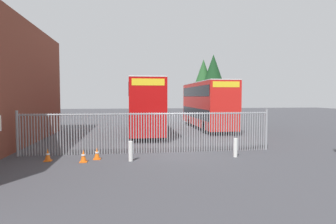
{
  "coord_description": "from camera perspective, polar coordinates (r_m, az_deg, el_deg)",
  "views": [
    {
      "loc": [
        -2.6,
        -15.11,
        3.05
      ],
      "look_at": [
        0.0,
        4.0,
        2.0
      ],
      "focal_mm": 30.02,
      "sensor_mm": 36.0,
      "label": 1
    }
  ],
  "objects": [
    {
      "name": "palisade_fence",
      "position": [
        15.26,
        -3.84,
        -3.93
      ],
      "size": [
        13.6,
        0.14,
        2.35
      ],
      "color": "gray",
      "rests_on": "ground"
    },
    {
      "name": "bollard_center_front",
      "position": [
        14.71,
        13.55,
        -7.05
      ],
      "size": [
        0.2,
        0.2,
        0.95
      ],
      "primitive_type": "cylinder",
      "color": "silver",
      "rests_on": "ground"
    },
    {
      "name": "ground_plane",
      "position": [
        23.46,
        -1.32,
        -4.36
      ],
      "size": [
        100.0,
        100.0,
        0.0
      ],
      "primitive_type": "plane",
      "color": "#3D3D42"
    },
    {
      "name": "traffic_cone_near_kerb",
      "position": [
        14.23,
        -14.23,
        -8.16
      ],
      "size": [
        0.34,
        0.34,
        0.59
      ],
      "color": "orange",
      "rests_on": "ground"
    },
    {
      "name": "double_decker_bus_near_gate",
      "position": [
        23.57,
        -4.87,
        1.58
      ],
      "size": [
        2.54,
        10.81,
        4.42
      ],
      "color": "#B70C0C",
      "rests_on": "ground"
    },
    {
      "name": "traffic_cone_mid_forecourt",
      "position": [
        13.8,
        -16.8,
        -8.56
      ],
      "size": [
        0.34,
        0.34,
        0.59
      ],
      "color": "orange",
      "rests_on": "ground"
    },
    {
      "name": "traffic_cone_by_gate",
      "position": [
        14.59,
        -23.23,
        -8.05
      ],
      "size": [
        0.34,
        0.34,
        0.59
      ],
      "color": "orange",
      "rests_on": "ground"
    },
    {
      "name": "bollard_near_left",
      "position": [
        13.52,
        -7.59,
        -7.89
      ],
      "size": [
        0.2,
        0.2,
        0.95
      ],
      "primitive_type": "cylinder",
      "color": "silver",
      "rests_on": "ground"
    },
    {
      "name": "double_decker_bus_behind_fence_left",
      "position": [
        27.12,
        7.9,
        1.76
      ],
      "size": [
        2.54,
        10.81,
        4.42
      ],
      "color": "red",
      "rests_on": "ground"
    },
    {
      "name": "tree_short_side",
      "position": [
        43.04,
        9.19,
        6.88
      ],
      "size": [
        4.86,
        4.86,
        9.39
      ],
      "color": "#4C3823",
      "rests_on": "ground"
    },
    {
      "name": "tree_tall_back",
      "position": [
        43.83,
        7.2,
        6.27
      ],
      "size": [
        4.62,
        4.62,
        8.79
      ],
      "color": "#4C3823",
      "rests_on": "ground"
    }
  ]
}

